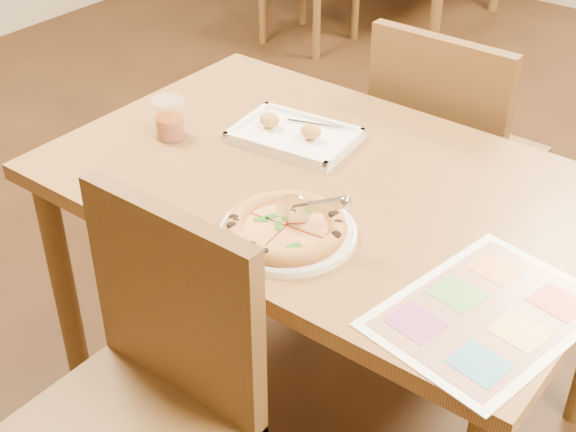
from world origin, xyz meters
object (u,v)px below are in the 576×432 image
Objects in this scene: appetizer_tray at (294,136)px; glass_tumbler at (170,121)px; plate at (288,233)px; pizza at (286,227)px; dining_table at (328,209)px; menu at (487,313)px; chair_far at (447,138)px; pizza_cutter at (311,208)px; chair_near at (146,375)px.

appetizer_tray is 3.11× the size of glass_tumbler.
pizza reaches higher than plate.
dining_table is at bearing 105.22° from pizza.
plate is at bearing -176.21° from menu.
chair_far is at bearing 90.00° from dining_table.
pizza is 0.79× the size of appetizer_tray.
pizza_cutter is 0.44× the size of appetizer_tray.
chair_near is 1.64× the size of plate.
appetizer_tray reaches higher than menu.
chair_near is at bearing -100.82° from pizza.
appetizer_tray is at bearing 155.79° from menu.
appetizer_tray is (-0.17, -0.51, 0.17)m from chair_far.
menu is (0.50, -0.81, 0.16)m from chair_far.
appetizer_tray is 0.76× the size of menu.
glass_tumbler is at bearing -146.07° from appetizer_tray.
chair_near is at bearing 90.00° from chair_far.
dining_table is 3.13× the size of menu.
menu is at bearing -8.05° from glass_tumbler.
chair_near is at bearing -75.95° from appetizer_tray.
dining_table is at bearing -28.06° from appetizer_tray.
chair_near reaches higher than pizza.
chair_far reaches higher than appetizer_tray.
pizza_cutter is at bearing 27.72° from pizza.
pizza_cutter is (0.05, 0.01, 0.07)m from plate.
menu is at bearing 4.92° from pizza.
menu is (0.68, -0.30, -0.01)m from appetizer_tray.
chair_far reaches higher than menu.
pizza is at bearing -54.71° from appetizer_tray.
plate is at bearing 104.13° from pizza.
pizza is at bearing -75.87° from plate.
chair_far is at bearing 121.68° from menu.
menu reaches higher than dining_table.
chair_near reaches higher than menu.
plate reaches higher than menu.
pizza_cutter is (0.11, -0.83, 0.24)m from chair_far.
pizza_cutter is 0.40m from menu.
pizza is 0.60× the size of menu.
pizza_cutter is at bearing -177.95° from menu.
pizza_cutter reaches higher than menu.
dining_table is at bearing 94.03° from pizza_cutter.
appetizer_tray reaches higher than plate.
pizza is 0.07m from pizza_cutter.
appetizer_tray is (-0.24, 0.34, -0.02)m from pizza.
appetizer_tray is (-0.17, 0.09, 0.10)m from dining_table.
pizza is 2.46× the size of glass_tumbler.
pizza_cutter reaches higher than pizza.
menu is (0.50, 0.39, 0.16)m from chair_near.
pizza_cutter is at bearing 17.77° from plate.
dining_table is 2.77× the size of chair_far.
plate is at bearing 94.45° from chair_far.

